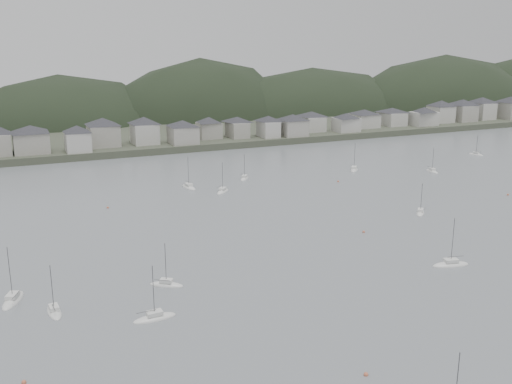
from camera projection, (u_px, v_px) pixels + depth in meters
name	position (u px, v px, depth m)	size (l,w,h in m)	color
ground	(434.00, 327.00, 99.21)	(900.00, 900.00, 0.00)	slate
far_shore_land	(112.00, 117.00, 359.70)	(900.00, 250.00, 3.00)	#383D2D
forested_ridge	(130.00, 144.00, 342.18)	(851.55, 103.94, 102.57)	black
waterfront_town	(261.00, 124.00, 279.02)	(451.48, 28.46, 12.92)	#9D998F
sailboat_lead	(189.00, 187.00, 193.15)	(3.91, 8.68, 11.45)	silver
moored_fleet	(208.00, 238.00, 143.50)	(241.73, 169.59, 13.23)	silver
mooring_buoys	(282.00, 234.00, 146.73)	(154.68, 137.56, 0.70)	#C46241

